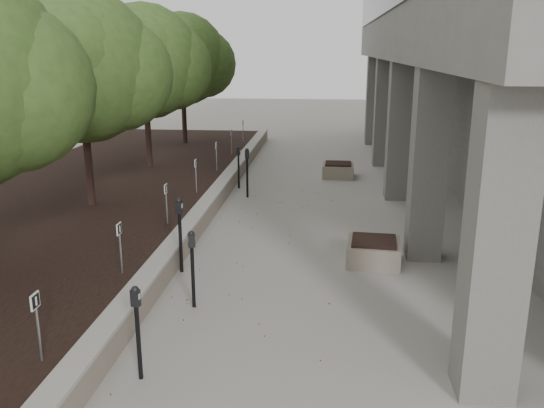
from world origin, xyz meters
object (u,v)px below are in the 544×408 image
at_px(parking_meter_3, 180,235).
at_px(crabapple_tree_3, 83,99).
at_px(parking_meter_4, 247,173).
at_px(parking_meter_5, 239,167).
at_px(crabapple_tree_5, 183,79).
at_px(planter_back, 338,170).
at_px(crabapple_tree_4, 145,86).
at_px(parking_meter_1, 138,333).
at_px(parking_meter_2, 193,269).
at_px(planter_front, 373,251).

bearing_deg(parking_meter_3, crabapple_tree_3, 146.55).
relative_size(parking_meter_4, parking_meter_5, 1.10).
distance_m(crabapple_tree_5, planter_back, 8.29).
bearing_deg(crabapple_tree_3, crabapple_tree_4, 90.00).
xyz_separation_m(crabapple_tree_4, parking_meter_1, (3.65, -12.17, -2.44)).
distance_m(parking_meter_1, parking_meter_5, 10.91).
relative_size(crabapple_tree_4, crabapple_tree_5, 1.00).
height_order(crabapple_tree_3, crabapple_tree_5, same).
distance_m(parking_meter_5, planter_back, 3.79).
relative_size(crabapple_tree_4, parking_meter_2, 3.89).
bearing_deg(crabapple_tree_3, planter_back, 41.39).
distance_m(parking_meter_2, parking_meter_3, 1.67).
distance_m(crabapple_tree_3, parking_meter_4, 5.16).
relative_size(parking_meter_1, parking_meter_3, 0.88).
height_order(crabapple_tree_5, parking_meter_4, crabapple_tree_5).
xyz_separation_m(crabapple_tree_4, parking_meter_2, (3.87, -9.92, -2.42)).
bearing_deg(parking_meter_4, crabapple_tree_4, 137.89).
distance_m(parking_meter_1, planter_back, 13.22).
bearing_deg(crabapple_tree_4, parking_meter_2, -68.71).
relative_size(crabapple_tree_4, parking_meter_4, 3.63).
bearing_deg(parking_meter_4, parking_meter_2, -98.92).
bearing_deg(planter_front, parking_meter_5, 121.62).
height_order(crabapple_tree_3, planter_front, crabapple_tree_3).
relative_size(crabapple_tree_5, parking_meter_4, 3.63).
bearing_deg(crabapple_tree_3, planter_front, -19.10).
relative_size(parking_meter_3, planter_back, 1.45).
bearing_deg(crabapple_tree_4, crabapple_tree_3, -90.00).
relative_size(crabapple_tree_3, parking_meter_1, 3.98).
relative_size(parking_meter_4, planter_front, 1.38).
bearing_deg(planter_back, parking_meter_1, -102.46).
height_order(crabapple_tree_4, parking_meter_3, crabapple_tree_4).
bearing_deg(parking_meter_3, crabapple_tree_4, 123.77).
bearing_deg(crabapple_tree_3, crabapple_tree_5, 90.00).
height_order(crabapple_tree_5, parking_meter_2, crabapple_tree_5).
bearing_deg(crabapple_tree_4, parking_meter_5, -20.97).
relative_size(parking_meter_5, planter_front, 1.25).
height_order(parking_meter_3, planter_front, parking_meter_3).
distance_m(crabapple_tree_3, crabapple_tree_5, 10.00).
height_order(crabapple_tree_3, parking_meter_4, crabapple_tree_3).
bearing_deg(parking_meter_4, crabapple_tree_3, -154.69).
relative_size(parking_meter_1, parking_meter_4, 0.91).
xyz_separation_m(crabapple_tree_5, parking_meter_3, (3.25, -13.36, -2.35)).
height_order(crabapple_tree_3, parking_meter_5, crabapple_tree_3).
height_order(parking_meter_1, planter_front, parking_meter_1).
height_order(crabapple_tree_3, planter_back, crabapple_tree_3).
bearing_deg(parking_meter_5, parking_meter_4, -60.97).
bearing_deg(parking_meter_1, parking_meter_4, 101.52).
bearing_deg(parking_meter_2, parking_meter_5, 71.77).
distance_m(parking_meter_1, parking_meter_2, 2.26).
bearing_deg(crabapple_tree_3, parking_meter_5, 48.42).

